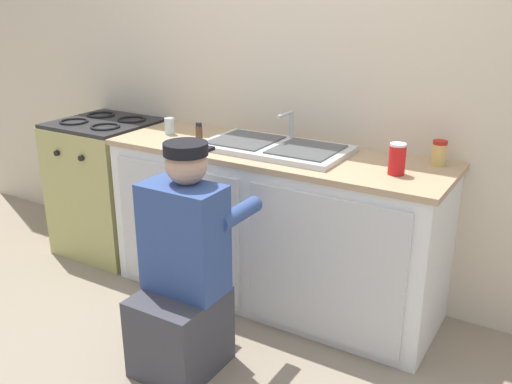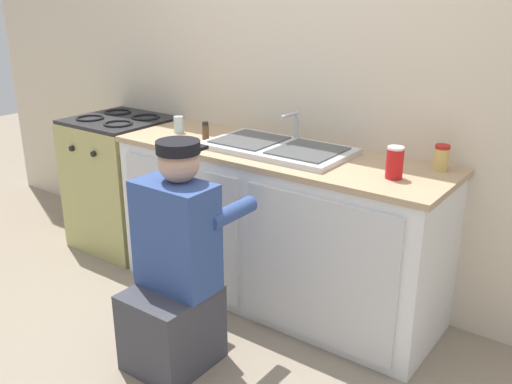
% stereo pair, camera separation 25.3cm
% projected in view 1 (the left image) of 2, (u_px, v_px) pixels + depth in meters
% --- Properties ---
extents(ground_plane, '(12.00, 12.00, 0.00)m').
position_uv_depth(ground_plane, '(247.00, 318.00, 3.18)').
color(ground_plane, gray).
extents(back_wall, '(6.00, 0.10, 2.50)m').
position_uv_depth(back_wall, '(305.00, 78.00, 3.28)').
color(back_wall, beige).
rests_on(back_wall, ground_plane).
extents(counter_cabinet, '(1.89, 0.62, 0.87)m').
position_uv_depth(counter_cabinet, '(273.00, 229.00, 3.27)').
color(counter_cabinet, white).
rests_on(counter_cabinet, ground_plane).
extents(countertop, '(1.93, 0.62, 0.03)m').
position_uv_depth(countertop, '(275.00, 153.00, 3.12)').
color(countertop, tan).
rests_on(countertop, counter_cabinet).
extents(sink_double_basin, '(0.80, 0.44, 0.19)m').
position_uv_depth(sink_double_basin, '(275.00, 147.00, 3.11)').
color(sink_double_basin, silver).
rests_on(sink_double_basin, countertop).
extents(stove_range, '(0.62, 0.62, 0.92)m').
position_uv_depth(stove_range, '(109.00, 186.00, 3.90)').
color(stove_range, tan).
rests_on(stove_range, ground_plane).
extents(plumber_person, '(0.42, 0.61, 1.10)m').
position_uv_depth(plumber_person, '(183.00, 279.00, 2.66)').
color(plumber_person, '#3F3F47').
rests_on(plumber_person, ground_plane).
extents(soda_cup_red, '(0.08, 0.08, 0.15)m').
position_uv_depth(soda_cup_red, '(397.00, 159.00, 2.70)').
color(soda_cup_red, red).
rests_on(soda_cup_red, countertop).
extents(water_glass, '(0.06, 0.06, 0.10)m').
position_uv_depth(water_glass, '(169.00, 126.00, 3.44)').
color(water_glass, '#ADC6CC').
rests_on(water_glass, countertop).
extents(spice_bottle_pepper, '(0.04, 0.04, 0.10)m').
position_uv_depth(spice_bottle_pepper, '(199.00, 132.00, 3.30)').
color(spice_bottle_pepper, '#513823').
rests_on(spice_bottle_pepper, countertop).
extents(condiment_jar, '(0.07, 0.07, 0.13)m').
position_uv_depth(condiment_jar, '(439.00, 153.00, 2.84)').
color(condiment_jar, '#DBB760').
rests_on(condiment_jar, countertop).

